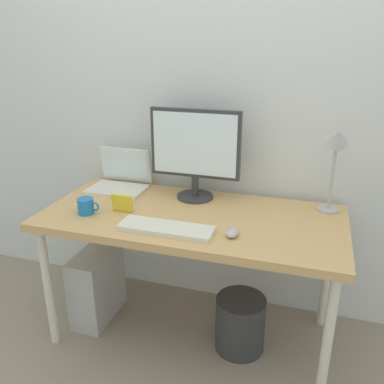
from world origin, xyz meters
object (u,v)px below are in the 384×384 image
at_px(monitor, 195,150).
at_px(computer_tower, 97,285).
at_px(mouse, 232,232).
at_px(desk_lamp, 336,150).
at_px(photo_frame, 122,203).
at_px(keyboard, 166,228).
at_px(wastebasket, 240,323).
at_px(desk, 192,225).
at_px(laptop, 121,179).
at_px(coffee_mug, 86,206).

distance_m(monitor, computer_tower, 0.98).
bearing_deg(mouse, desk_lamp, 43.95).
height_order(mouse, photo_frame, photo_frame).
relative_size(keyboard, photo_frame, 4.00).
height_order(mouse, wastebasket, mouse).
bearing_deg(monitor, mouse, -53.27).
height_order(keyboard, mouse, mouse).
bearing_deg(desk, keyboard, -105.26).
relative_size(mouse, computer_tower, 0.21).
xyz_separation_m(keyboard, mouse, (0.30, 0.04, 0.01)).
height_order(laptop, desk_lamp, desk_lamp).
distance_m(desk, laptop, 0.58).
relative_size(desk_lamp, coffee_mug, 3.94).
height_order(desk_lamp, computer_tower, desk_lamp).
distance_m(laptop, photo_frame, 0.35).
xyz_separation_m(monitor, mouse, (0.29, -0.39, -0.26)).
relative_size(laptop, keyboard, 0.73).
xyz_separation_m(monitor, keyboard, (-0.01, -0.43, -0.26)).
relative_size(laptop, mouse, 3.56).
bearing_deg(computer_tower, coffee_mug, -63.76).
distance_m(coffee_mug, computer_tower, 0.57).
bearing_deg(keyboard, laptop, 135.28).
distance_m(desk, monitor, 0.40).
bearing_deg(desk, monitor, 103.27).
xyz_separation_m(laptop, desk_lamp, (1.16, -0.01, 0.27)).
relative_size(mouse, wastebasket, 0.30).
bearing_deg(laptop, coffee_mug, -89.79).
distance_m(monitor, desk_lamp, 0.71).
relative_size(desk_lamp, computer_tower, 1.10).
bearing_deg(photo_frame, wastebasket, 3.31).
height_order(desk, desk_lamp, desk_lamp).
height_order(desk, mouse, mouse).
distance_m(desk_lamp, mouse, 0.65).
bearing_deg(keyboard, desk_lamp, 31.48).
bearing_deg(wastebasket, desk, 172.46).
bearing_deg(laptop, photo_frame, -62.11).
distance_m(laptop, computer_tower, 0.63).
bearing_deg(coffee_mug, desk, 16.24).
xyz_separation_m(desk_lamp, computer_tower, (-1.22, -0.25, -0.84)).
relative_size(desk_lamp, mouse, 5.11).
bearing_deg(keyboard, desk, 74.74).
bearing_deg(photo_frame, keyboard, -25.82).
distance_m(keyboard, coffee_mug, 0.46).
distance_m(monitor, photo_frame, 0.47).
height_order(desk, wastebasket, desk).
height_order(laptop, mouse, laptop).
distance_m(mouse, wastebasket, 0.61).
distance_m(laptop, wastebasket, 1.05).
xyz_separation_m(monitor, computer_tower, (-0.52, -0.24, -0.79)).
bearing_deg(photo_frame, monitor, 44.74).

